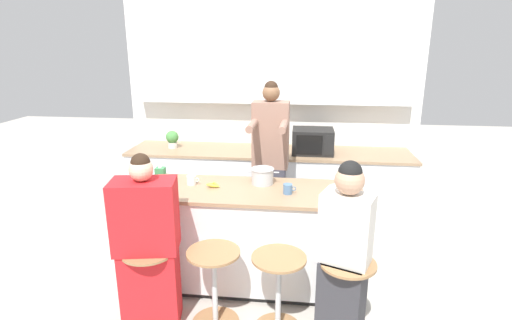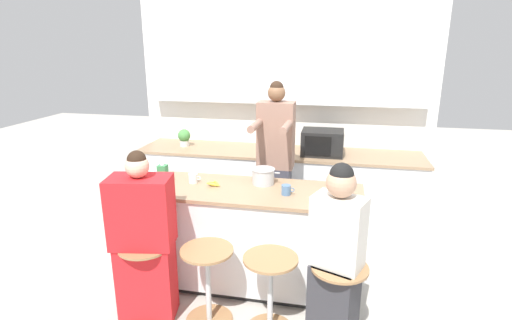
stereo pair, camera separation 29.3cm
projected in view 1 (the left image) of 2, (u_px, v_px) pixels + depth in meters
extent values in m
plane|color=#B2ADA3|center=(255.00, 283.00, 3.75)|extent=(16.00, 16.00, 0.00)
cube|color=silver|center=(271.00, 110.00, 5.07)|extent=(3.66, 0.06, 2.70)
cube|color=silver|center=(271.00, 72.00, 4.84)|extent=(3.37, 0.16, 0.75)
cube|color=silver|center=(268.00, 187.00, 4.97)|extent=(3.37, 0.68, 0.88)
cube|color=#937556|center=(269.00, 152.00, 4.84)|extent=(3.40, 0.71, 0.03)
cube|color=black|center=(255.00, 280.00, 3.74)|extent=(1.76, 0.58, 0.06)
cube|color=silver|center=(255.00, 236.00, 3.62)|extent=(1.84, 0.66, 0.84)
cube|color=#937556|center=(255.00, 191.00, 3.49)|extent=(1.88, 0.70, 0.03)
cylinder|color=#997047|center=(154.00, 320.00, 3.23)|extent=(0.38, 0.38, 0.01)
cylinder|color=#B7BABC|center=(151.00, 287.00, 3.15)|extent=(0.04, 0.04, 0.61)
cylinder|color=#997047|center=(148.00, 251.00, 3.06)|extent=(0.41, 0.41, 0.02)
cylinder|color=#B7BABC|center=(215.00, 288.00, 3.12)|extent=(0.04, 0.04, 0.61)
cylinder|color=#997047|center=(213.00, 253.00, 3.04)|extent=(0.41, 0.41, 0.02)
cylinder|color=#B7BABC|center=(278.00, 295.00, 3.05)|extent=(0.04, 0.04, 0.61)
cylinder|color=#997047|center=(279.00, 258.00, 2.96)|extent=(0.41, 0.41, 0.02)
cylinder|color=#B7BABC|center=(345.00, 301.00, 2.98)|extent=(0.04, 0.04, 0.61)
cylinder|color=#997047|center=(348.00, 263.00, 2.89)|extent=(0.41, 0.41, 0.02)
cube|color=#383842|center=(270.00, 208.00, 4.27)|extent=(0.31, 0.23, 0.93)
cube|color=#896656|center=(271.00, 135.00, 4.04)|extent=(0.37, 0.23, 0.68)
cylinder|color=#896656|center=(252.00, 126.00, 3.74)|extent=(0.08, 0.37, 0.07)
cylinder|color=#896656|center=(283.00, 127.00, 3.70)|extent=(0.08, 0.37, 0.07)
sphere|color=brown|center=(271.00, 93.00, 3.92)|extent=(0.18, 0.18, 0.18)
sphere|color=black|center=(271.00, 88.00, 3.91)|extent=(0.14, 0.14, 0.14)
cube|color=red|center=(151.00, 286.00, 3.16)|extent=(0.48, 0.33, 0.64)
cube|color=red|center=(145.00, 216.00, 2.99)|extent=(0.52, 0.36, 0.56)
sphere|color=#DBB293|center=(141.00, 169.00, 2.88)|extent=(0.21, 0.21, 0.18)
sphere|color=black|center=(140.00, 163.00, 2.87)|extent=(0.16, 0.16, 0.14)
cube|color=#333338|center=(341.00, 299.00, 2.99)|extent=(0.40, 0.36, 0.64)
cube|color=silver|center=(346.00, 228.00, 2.83)|extent=(0.41, 0.34, 0.52)
sphere|color=tan|center=(350.00, 180.00, 2.73)|extent=(0.27, 0.27, 0.21)
sphere|color=black|center=(350.00, 172.00, 2.71)|extent=(0.21, 0.21, 0.17)
cylinder|color=#B7BABC|center=(262.00, 176.00, 3.62)|extent=(0.20, 0.20, 0.14)
cylinder|color=#B7BABC|center=(262.00, 169.00, 3.60)|extent=(0.21, 0.21, 0.01)
cylinder|color=#B7BABC|center=(249.00, 171.00, 3.62)|extent=(0.05, 0.01, 0.01)
cylinder|color=#B7BABC|center=(276.00, 172.00, 3.59)|extent=(0.05, 0.01, 0.01)
cylinder|color=silver|center=(339.00, 191.00, 3.35)|extent=(0.19, 0.19, 0.07)
cylinder|color=#4C7099|center=(288.00, 189.00, 3.38)|extent=(0.08, 0.08, 0.09)
torus|color=#4C7099|center=(294.00, 189.00, 3.38)|extent=(0.04, 0.01, 0.04)
cylinder|color=white|center=(191.00, 180.00, 3.60)|extent=(0.08, 0.08, 0.08)
torus|color=white|center=(197.00, 180.00, 3.60)|extent=(0.04, 0.01, 0.04)
ellipsoid|color=yellow|center=(213.00, 186.00, 3.53)|extent=(0.11, 0.04, 0.05)
ellipsoid|color=yellow|center=(210.00, 184.00, 3.56)|extent=(0.08, 0.10, 0.05)
ellipsoid|color=yellow|center=(216.00, 185.00, 3.55)|extent=(0.09, 0.09, 0.05)
cube|color=#38844C|center=(161.00, 177.00, 3.53)|extent=(0.08, 0.08, 0.18)
cylinder|color=white|center=(160.00, 167.00, 3.50)|extent=(0.04, 0.04, 0.02)
cube|color=black|center=(313.00, 141.00, 4.69)|extent=(0.47, 0.37, 0.29)
cube|color=black|center=(309.00, 145.00, 4.52)|extent=(0.29, 0.01, 0.22)
cube|color=black|center=(328.00, 145.00, 4.49)|extent=(0.09, 0.01, 0.23)
cylinder|color=beige|center=(173.00, 145.00, 4.96)|extent=(0.12, 0.12, 0.07)
sphere|color=#478942|center=(172.00, 137.00, 4.93)|extent=(0.16, 0.16, 0.16)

